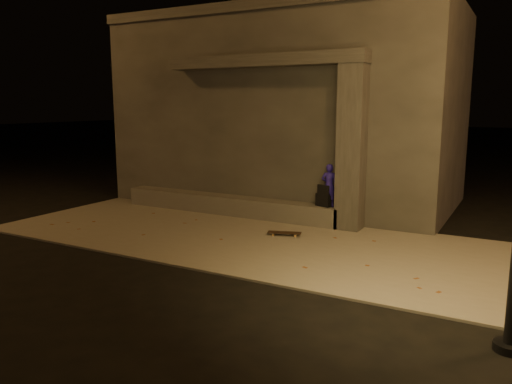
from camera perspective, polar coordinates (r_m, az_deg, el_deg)
The scene contains 9 objects.
ground at distance 8.94m, azimuth -7.80°, elevation -8.25°, with size 120.00×120.00×0.00m, color black.
sidewalk at distance 10.54m, azimuth -1.31°, elevation -5.22°, with size 11.00×4.40×0.04m, color slate.
building at distance 14.62m, azimuth 4.14°, elevation 9.28°, with size 9.00×5.10×5.22m.
ledge at distance 12.69m, azimuth -3.23°, elevation -1.47°, with size 6.00×0.55×0.45m, color #56524D.
column at distance 11.12m, azimuth 10.89°, elevation 4.95°, with size 0.55×0.55×3.60m, color #34322F.
canopy at distance 12.02m, azimuth 0.92°, elevation 14.75°, with size 5.00×0.70×0.28m, color #34322F.
skateboarder at distance 11.39m, azimuth 8.35°, elevation 0.77°, with size 0.36×0.23×0.98m, color #21158D.
backpack at distance 11.48m, azimuth 7.84°, elevation -0.76°, with size 0.41×0.32×0.50m.
skateboard at distance 10.60m, azimuth 3.28°, elevation -4.68°, with size 0.73×0.40×0.08m.
Camera 1 is at (5.09, -6.80, 2.79)m, focal length 35.00 mm.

